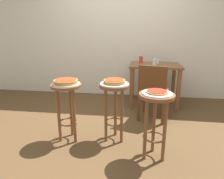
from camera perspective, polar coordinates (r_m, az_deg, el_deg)
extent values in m
plane|color=brown|center=(2.83, -1.62, -11.29)|extent=(6.00, 6.00, 0.00)
cube|color=silver|center=(4.15, 2.18, 18.94)|extent=(6.00, 0.10, 3.00)
cylinder|color=brown|center=(2.04, 12.62, -1.67)|extent=(0.36, 0.36, 0.03)
cylinder|color=brown|center=(2.27, 11.85, -9.44)|extent=(0.04, 0.04, 0.68)
cylinder|color=brown|center=(2.12, 9.49, -11.30)|extent=(0.04, 0.04, 0.68)
cylinder|color=brown|center=(2.13, 14.73, -11.42)|extent=(0.04, 0.04, 0.68)
torus|color=brown|center=(2.22, 11.86, -13.05)|extent=(0.24, 0.24, 0.02)
cylinder|color=silver|center=(2.03, 12.66, -1.04)|extent=(0.30, 0.30, 0.01)
cylinder|color=#B78442|center=(2.03, 12.68, -0.67)|extent=(0.22, 0.22, 0.01)
cylinder|color=red|center=(2.02, 12.70, -0.39)|extent=(0.19, 0.19, 0.01)
cylinder|color=brown|center=(2.40, -12.90, 1.06)|extent=(0.36, 0.36, 0.03)
cylinder|color=brown|center=(2.61, -11.55, -5.91)|extent=(0.04, 0.04, 0.68)
cylinder|color=brown|center=(2.50, -14.88, -7.15)|extent=(0.04, 0.04, 0.68)
cylinder|color=brown|center=(2.44, -10.69, -7.52)|extent=(0.04, 0.04, 0.68)
torus|color=brown|center=(2.56, -12.24, -8.95)|extent=(0.24, 0.24, 0.02)
cylinder|color=silver|center=(2.39, -12.94, 1.60)|extent=(0.32, 0.32, 0.01)
cylinder|color=#B78442|center=(2.39, -12.98, 2.21)|extent=(0.28, 0.28, 0.04)
cylinder|color=red|center=(2.38, -13.01, 2.74)|extent=(0.24, 0.24, 0.01)
cylinder|color=brown|center=(2.34, 0.70, 1.10)|extent=(0.36, 0.36, 0.03)
cylinder|color=brown|center=(2.56, 0.98, -6.02)|extent=(0.04, 0.04, 0.68)
cylinder|color=brown|center=(2.42, -1.76, -7.38)|extent=(0.04, 0.04, 0.68)
cylinder|color=brown|center=(2.40, 2.78, -7.63)|extent=(0.04, 0.04, 0.68)
torus|color=brown|center=(2.50, 0.66, -9.15)|extent=(0.24, 0.24, 0.02)
cylinder|color=silver|center=(2.33, 0.70, 1.65)|extent=(0.34, 0.34, 0.01)
cylinder|color=#B78442|center=(2.33, 0.70, 2.27)|extent=(0.25, 0.25, 0.04)
cylinder|color=red|center=(2.32, 0.70, 2.82)|extent=(0.22, 0.22, 0.01)
cube|color=brown|center=(3.65, 12.06, 6.75)|extent=(0.88, 0.66, 0.04)
cube|color=brown|center=(3.45, 5.53, 0.13)|extent=(0.06, 0.06, 0.71)
cube|color=brown|center=(3.51, 18.34, -0.37)|extent=(0.06, 0.06, 0.71)
cube|color=brown|center=(3.99, 5.90, 2.36)|extent=(0.06, 0.06, 0.71)
cube|color=brown|center=(4.04, 17.01, 1.90)|extent=(0.06, 0.06, 0.71)
cylinder|color=silver|center=(3.53, 12.00, 7.65)|extent=(0.07, 0.07, 0.11)
cylinder|color=red|center=(3.76, 8.21, 8.44)|extent=(0.07, 0.07, 0.12)
cylinder|color=white|center=(3.65, 12.90, 7.68)|extent=(0.04, 0.04, 0.08)
cube|color=#5B3319|center=(3.10, 11.84, -0.52)|extent=(0.49, 0.49, 0.04)
cube|color=#5B3319|center=(2.87, 11.40, 2.66)|extent=(0.39, 0.13, 0.40)
cube|color=#5B3319|center=(3.32, 15.27, -3.74)|extent=(0.04, 0.04, 0.42)
cube|color=#5B3319|center=(3.37, 9.21, -3.01)|extent=(0.04, 0.04, 0.42)
cube|color=#5B3319|center=(2.98, 14.33, -5.98)|extent=(0.04, 0.04, 0.42)
cube|color=#5B3319|center=(3.04, 7.61, -5.12)|extent=(0.04, 0.04, 0.42)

